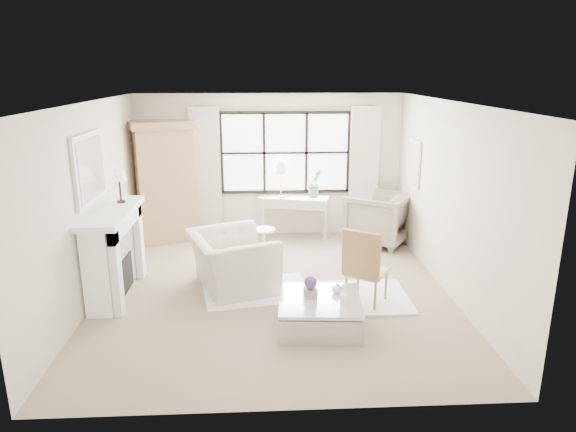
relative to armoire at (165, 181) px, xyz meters
name	(u,v)px	position (x,y,z in m)	size (l,w,h in m)	color
floor	(274,291)	(1.93, -2.45, -1.14)	(5.50, 5.50, 0.00)	gray
ceiling	(272,102)	(1.93, -2.45, 1.56)	(5.50, 5.50, 0.00)	silver
wall_back	(270,166)	(1.93, 0.30, 0.21)	(5.00, 5.00, 0.00)	silver
wall_front	(281,279)	(1.93, -5.20, 0.21)	(5.00, 5.00, 0.00)	beige
wall_left	(91,204)	(-0.57, -2.45, 0.21)	(5.50, 5.50, 0.00)	beige
wall_right	(450,199)	(4.43, -2.45, 0.21)	(5.50, 5.50, 0.00)	beige
window_pane	(285,153)	(2.23, 0.28, 0.46)	(2.40, 0.02, 1.50)	white
window_frame	(285,153)	(2.23, 0.27, 0.46)	(2.50, 0.04, 1.50)	black
curtain_rod	(285,106)	(2.23, 0.22, 1.33)	(0.04, 0.04, 3.30)	#A8863A
curtain_left	(206,173)	(0.73, 0.20, 0.10)	(0.55, 0.10, 2.47)	beige
curtain_right	(364,172)	(3.73, 0.20, 0.10)	(0.55, 0.10, 2.47)	silver
fireplace	(112,252)	(-0.34, -2.45, -0.49)	(0.58, 1.66, 1.26)	white
mirror_frame	(89,168)	(-0.54, -2.45, 0.70)	(0.05, 1.15, 0.95)	silver
mirror_glass	(91,168)	(-0.51, -2.45, 0.70)	(0.02, 1.00, 0.80)	silver
art_frame	(414,164)	(4.40, -0.75, 0.41)	(0.04, 0.62, 0.82)	white
art_canvas	(413,164)	(4.38, -0.75, 0.41)	(0.01, 0.52, 0.72)	beige
mantel_lamp	(119,176)	(-0.26, -2.05, 0.51)	(0.22, 0.22, 0.51)	black
armoire	(165,181)	(0.00, 0.00, 0.00)	(1.29, 1.05, 2.24)	tan
console_table	(294,217)	(2.38, 0.03, -0.74)	(1.37, 0.76, 0.80)	silver
console_lamp	(281,168)	(2.14, 0.01, 0.22)	(0.28, 0.28, 0.69)	#B2843E
orchid_plant	(315,183)	(2.78, 0.01, -0.08)	(0.28, 0.23, 0.52)	#536B47
side_table	(264,239)	(1.80, -1.02, -0.81)	(0.40, 0.40, 0.51)	silver
rug_left	(257,291)	(1.68, -2.47, -1.13)	(1.51, 1.06, 0.03)	white
rug_right	(352,297)	(3.04, -2.77, -1.13)	(1.57, 1.17, 0.03)	white
club_armchair	(232,261)	(1.33, -2.30, -0.73)	(1.26, 1.10, 0.82)	beige
wingback_chair	(378,218)	(3.92, -0.38, -0.66)	(1.02, 1.05, 0.96)	gray
french_chair	(366,283)	(3.18, -2.95, -0.83)	(0.67, 0.67, 1.08)	#AA7B47
coffee_table	(320,313)	(2.48, -3.57, -0.96)	(1.08, 1.08, 0.38)	silver
planter_box	(310,293)	(2.36, -3.51, -0.70)	(0.15, 0.15, 0.11)	gray
planter_flowers	(310,282)	(2.36, -3.51, -0.56)	(0.16, 0.16, 0.16)	#5A3079
pillar_candle	(344,299)	(2.75, -3.72, -0.70)	(0.10, 0.10, 0.12)	white
coffee_vase	(337,288)	(2.71, -3.41, -0.69)	(0.14, 0.14, 0.14)	silver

